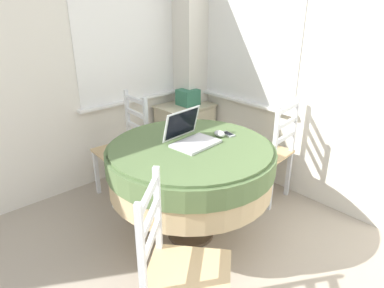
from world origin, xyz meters
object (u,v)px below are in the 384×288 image
(round_dining_table, at_px, (191,164))
(storage_box, at_px, (188,97))
(computer_mouse, at_px, (220,134))
(dining_chair_near_right_window, at_px, (269,152))
(dining_chair_camera_near, at_px, (179,271))
(corner_cabinet, at_px, (185,133))
(laptop, at_px, (191,136))
(dining_chair_near_back_window, at_px, (125,149))
(cell_phone, at_px, (228,134))

(round_dining_table, distance_m, storage_box, 1.38)
(computer_mouse, distance_m, dining_chair_near_right_window, 0.71)
(dining_chair_camera_near, distance_m, corner_cabinet, 2.24)
(round_dining_table, height_order, computer_mouse, computer_mouse)
(laptop, height_order, dining_chair_near_back_window, laptop)
(dining_chair_camera_near, relative_size, storage_box, 4.77)
(corner_cabinet, relative_size, storage_box, 3.31)
(laptop, relative_size, dining_chair_camera_near, 0.37)
(laptop, relative_size, dining_chair_near_right_window, 0.37)
(laptop, xyz_separation_m, dining_chair_near_back_window, (-0.04, 0.85, -0.36))
(cell_phone, relative_size, dining_chair_near_back_window, 0.13)
(cell_phone, bearing_deg, dining_chair_camera_near, -149.60)
(dining_chair_near_back_window, distance_m, corner_cabinet, 0.90)
(dining_chair_near_back_window, xyz_separation_m, dining_chair_near_right_window, (0.90, -0.93, 0.00))
(round_dining_table, xyz_separation_m, corner_cabinet, (0.87, 1.05, -0.29))
(round_dining_table, xyz_separation_m, computer_mouse, (0.27, -0.02, 0.17))
(dining_chair_near_right_window, bearing_deg, corner_cabinet, 91.61)
(computer_mouse, xyz_separation_m, cell_phone, (0.08, -0.02, -0.02))
(dining_chair_near_right_window, bearing_deg, dining_chair_camera_near, -159.63)
(laptop, distance_m, dining_chair_near_right_window, 0.94)
(round_dining_table, relative_size, laptop, 3.42)
(round_dining_table, relative_size, cell_phone, 9.83)
(computer_mouse, height_order, corner_cabinet, computer_mouse)
(round_dining_table, xyz_separation_m, dining_chair_near_right_window, (0.90, -0.05, -0.16))
(storage_box, bearing_deg, cell_phone, -117.03)
(cell_phone, distance_m, dining_chair_camera_near, 1.19)
(dining_chair_near_back_window, xyz_separation_m, dining_chair_camera_near, (-0.63, -1.50, 0.00))
(computer_mouse, relative_size, dining_chair_camera_near, 0.10)
(computer_mouse, bearing_deg, storage_box, 59.41)
(dining_chair_near_back_window, bearing_deg, dining_chair_near_right_window, -45.96)
(computer_mouse, bearing_deg, dining_chair_camera_near, -146.76)
(round_dining_table, bearing_deg, dining_chair_near_back_window, 90.52)
(dining_chair_near_back_window, bearing_deg, round_dining_table, -89.48)
(round_dining_table, height_order, dining_chair_near_right_window, dining_chair_near_right_window)
(laptop, bearing_deg, dining_chair_near_right_window, -5.39)
(dining_chair_near_back_window, relative_size, dining_chair_near_right_window, 1.00)
(round_dining_table, relative_size, computer_mouse, 12.94)
(computer_mouse, bearing_deg, round_dining_table, 175.38)
(dining_chair_camera_near, distance_m, storage_box, 2.28)
(laptop, distance_m, dining_chair_camera_near, 1.00)
(cell_phone, xyz_separation_m, dining_chair_near_back_window, (-0.36, 0.93, -0.32))
(cell_phone, relative_size, dining_chair_camera_near, 0.13)
(computer_mouse, relative_size, dining_chair_near_back_window, 0.10)
(laptop, xyz_separation_m, computer_mouse, (0.24, -0.05, -0.03))
(round_dining_table, distance_m, dining_chair_near_right_window, 0.91)
(dining_chair_camera_near, bearing_deg, laptop, 44.28)
(laptop, distance_m, storage_box, 1.33)
(dining_chair_near_right_window, xyz_separation_m, storage_box, (0.00, 1.09, 0.29))
(laptop, distance_m, dining_chair_near_back_window, 0.93)
(dining_chair_camera_near, bearing_deg, cell_phone, 30.40)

